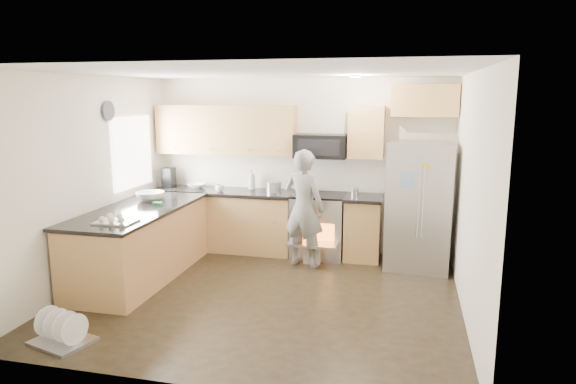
% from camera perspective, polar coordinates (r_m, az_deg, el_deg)
% --- Properties ---
extents(ground, '(4.50, 4.50, 0.00)m').
position_cam_1_polar(ground, '(6.24, -2.60, -11.42)').
color(ground, black).
rests_on(ground, ground).
extents(room_shell, '(4.54, 4.04, 2.62)m').
position_cam_1_polar(room_shell, '(5.85, -3.04, 4.06)').
color(room_shell, white).
rests_on(room_shell, ground).
extents(back_cabinet_run, '(4.45, 0.64, 2.50)m').
position_cam_1_polar(back_cabinet_run, '(7.75, -3.28, 0.40)').
color(back_cabinet_run, '#B77449').
rests_on(back_cabinet_run, ground).
extents(peninsula, '(0.96, 2.36, 1.04)m').
position_cam_1_polar(peninsula, '(6.96, -16.10, -5.42)').
color(peninsula, '#B77449').
rests_on(peninsula, ground).
extents(stove_range, '(0.76, 0.97, 1.79)m').
position_cam_1_polar(stove_range, '(7.54, 3.44, -2.11)').
color(stove_range, '#B7B7BC').
rests_on(stove_range, ground).
extents(refrigerator, '(0.90, 0.73, 1.74)m').
position_cam_1_polar(refrigerator, '(7.16, 14.38, -1.55)').
color(refrigerator, '#B7B7BC').
rests_on(refrigerator, ground).
extents(person, '(0.69, 0.55, 1.64)m').
position_cam_1_polar(person, '(7.05, 1.79, -1.83)').
color(person, gray).
rests_on(person, ground).
extents(dish_rack, '(0.63, 0.56, 0.33)m').
position_cam_1_polar(dish_rack, '(5.56, -23.81, -14.25)').
color(dish_rack, '#B7B7BC').
rests_on(dish_rack, ground).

